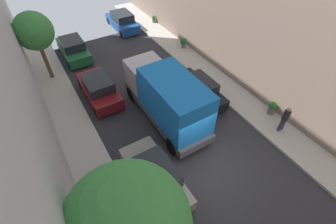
{
  "coord_description": "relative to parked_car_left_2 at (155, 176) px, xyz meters",
  "views": [
    {
      "loc": [
        -5.26,
        -4.8,
        10.69
      ],
      "look_at": [
        0.13,
        4.06,
        0.5
      ],
      "focal_mm": 25.97,
      "sensor_mm": 36.0,
      "label": 1
    }
  ],
  "objects": [
    {
      "name": "sidewalk_left",
      "position": [
        -2.3,
        -0.55,
        -0.64
      ],
      "size": [
        2.0,
        44.0,
        0.15
      ],
      "primitive_type": "cube",
      "color": "#B7B2A8",
      "rests_on": "ground"
    },
    {
      "name": "sidewalk_right",
      "position": [
        7.7,
        -0.55,
        -0.64
      ],
      "size": [
        2.0,
        44.0,
        0.15
      ],
      "primitive_type": "cube",
      "color": "#B7B2A8",
      "rests_on": "ground"
    },
    {
      "name": "potted_plant_2",
      "position": [
        8.35,
        0.46,
        -0.09
      ],
      "size": [
        0.47,
        0.47,
        0.87
      ],
      "color": "slate",
      "rests_on": "sidewalk_right"
    },
    {
      "name": "parked_car_right_2",
      "position": [
        5.4,
        4.04,
        0.0
      ],
      "size": [
        1.78,
        4.2,
        1.57
      ],
      "color": "black",
      "rests_on": "ground"
    },
    {
      "name": "ground",
      "position": [
        2.7,
        -0.55,
        -0.72
      ],
      "size": [
        32.0,
        32.0,
        0.0
      ],
      "primitive_type": "plane",
      "color": "#2D2D33"
    },
    {
      "name": "pedestrian",
      "position": [
        7.78,
        -0.76,
        0.35
      ],
      "size": [
        0.4,
        0.36,
        1.72
      ],
      "color": "#2D334C",
      "rests_on": "sidewalk_right"
    },
    {
      "name": "lamp_post",
      "position": [
        -1.9,
        -2.68,
        3.34
      ],
      "size": [
        0.44,
        0.44,
        6.01
      ],
      "color": "#333338",
      "rests_on": "sidewalk_left"
    },
    {
      "name": "parked_car_right_3",
      "position": [
        5.4,
        16.02,
        0.0
      ],
      "size": [
        1.78,
        4.2,
        1.57
      ],
      "color": "#194799",
      "rests_on": "ground"
    },
    {
      "name": "street_tree_2",
      "position": [
        -2.26,
        11.35,
        2.9
      ],
      "size": [
        2.41,
        2.41,
        4.7
      ],
      "color": "brown",
      "rests_on": "sidewalk_left"
    },
    {
      "name": "potted_plant_0",
      "position": [
        8.45,
        15.46,
        -0.21
      ],
      "size": [
        0.37,
        0.37,
        0.68
      ],
      "color": "slate",
      "rests_on": "sidewalk_right"
    },
    {
      "name": "parked_car_left_2",
      "position": [
        0.0,
        0.0,
        0.0
      ],
      "size": [
        1.78,
        4.2,
        1.57
      ],
      "color": "gray",
      "rests_on": "ground"
    },
    {
      "name": "potted_plant_1",
      "position": [
        8.22,
        9.85,
        -0.09
      ],
      "size": [
        0.57,
        0.57,
        0.84
      ],
      "color": "slate",
      "rests_on": "sidewalk_right"
    },
    {
      "name": "parked_car_left_4",
      "position": [
        0.0,
        13.39,
        0.0
      ],
      "size": [
        1.78,
        4.2,
        1.57
      ],
      "color": "#1E6638",
      "rests_on": "ground"
    },
    {
      "name": "parked_car_left_3",
      "position": [
        0.0,
        7.49,
        0.0
      ],
      "size": [
        1.78,
        4.2,
        1.57
      ],
      "color": "maroon",
      "rests_on": "ground"
    },
    {
      "name": "delivery_truck",
      "position": [
        2.7,
        3.42,
        1.07
      ],
      "size": [
        2.26,
        6.6,
        3.38
      ],
      "color": "#4C4C51",
      "rests_on": "ground"
    }
  ]
}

